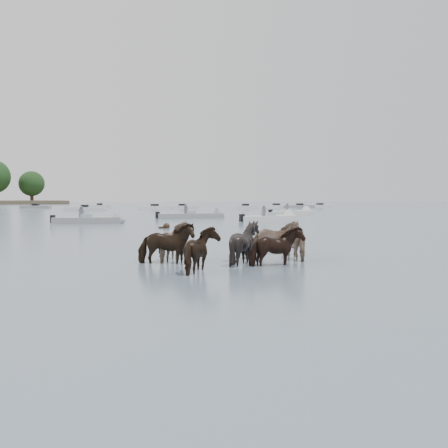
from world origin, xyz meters
name	(u,v)px	position (x,y,z in m)	size (l,w,h in m)	color
ground	(238,260)	(0.00, 0.00, 0.00)	(400.00, 400.00, 0.00)	#4C5D6D
pony_herd	(235,246)	(-0.24, -0.30, 0.49)	(5.93, 4.24, 1.45)	black
swimming_pony	(166,227)	(2.69, 16.71, 0.10)	(0.72, 0.44, 0.44)	black
motorboat_b	(97,220)	(-0.29, 24.46, 0.23)	(5.57, 2.78, 1.92)	gray
motorboat_c	(199,216)	(9.94, 30.31, 0.22)	(6.76, 2.05, 1.92)	gray
motorboat_d	(276,219)	(13.52, 21.90, 0.23)	(5.40, 1.78, 1.92)	silver
motorboat_e	(296,213)	(23.18, 34.79, 0.22)	(6.19, 2.47, 1.92)	silver
distant_flotilla	(45,208)	(-0.70, 72.25, 0.26)	(104.20, 26.84, 0.93)	silver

